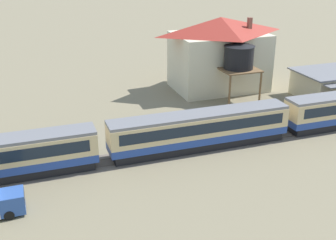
{
  "coord_description": "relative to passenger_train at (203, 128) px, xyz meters",
  "views": [
    {
      "loc": [
        -40.02,
        -35.33,
        19.98
      ],
      "look_at": [
        -26.5,
        3.53,
        2.96
      ],
      "focal_mm": 45.0,
      "sensor_mm": 36.0,
      "label": 1
    }
  ],
  "objects": [
    {
      "name": "railway_track",
      "position": [
        -2.67,
        0.0,
        -2.23
      ],
      "size": [
        159.8,
        3.6,
        0.04
      ],
      "color": "#665B51",
      "rests_on": "ground_plane"
    },
    {
      "name": "station_house_red_roof",
      "position": [
        10.45,
        18.1,
        3.23
      ],
      "size": [
        14.3,
        9.59,
        10.64
      ],
      "color": "beige",
      "rests_on": "ground_plane"
    },
    {
      "name": "passenger_train",
      "position": [
        0.0,
        0.0,
        0.0
      ],
      "size": [
        103.28,
        2.91,
        4.04
      ],
      "color": "#234293",
      "rests_on": "ground_plane"
    },
    {
      "name": "water_tower",
      "position": [
        10.56,
        12.31,
        3.95
      ],
      "size": [
        5.11,
        5.11,
        8.18
      ],
      "color": "brown",
      "rests_on": "ground_plane"
    }
  ]
}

